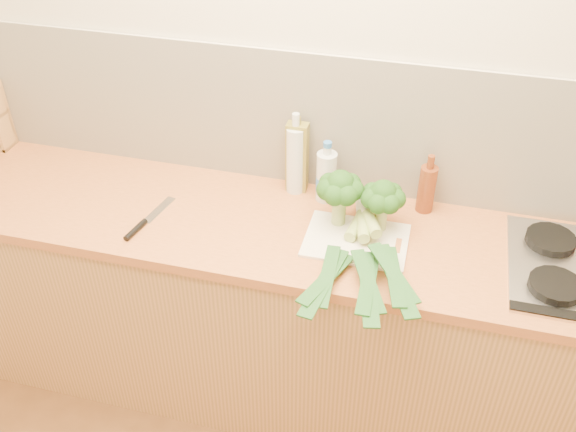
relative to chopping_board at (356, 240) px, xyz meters
name	(u,v)px	position (x,y,z in m)	size (l,w,h in m)	color
room_shell	(318,123)	(-0.22, 0.32, 0.26)	(3.50, 3.50, 3.50)	beige
counter	(297,315)	(-0.22, 0.03, -0.45)	(3.20, 0.62, 0.90)	#BA834D
chopping_board	(356,240)	(0.00, 0.00, 0.00)	(0.36, 0.26, 0.01)	silver
broccoli_left	(340,189)	(-0.08, 0.08, 0.15)	(0.17, 0.17, 0.22)	#95A962
broccoli_right	(383,197)	(0.07, 0.08, 0.14)	(0.16, 0.16, 0.20)	#95A962
leek_front	(350,237)	(-0.02, -0.02, 0.03)	(0.16, 0.69, 0.04)	white
leek_mid	(364,240)	(0.03, -0.05, 0.05)	(0.20, 0.66, 0.04)	white
leek_back	(379,239)	(0.08, -0.06, 0.06)	(0.29, 0.58, 0.04)	white
chefs_knife	(142,225)	(-0.76, -0.11, 0.00)	(0.08, 0.29, 0.02)	silver
oil_tin	(297,157)	(-0.28, 0.27, 0.14)	(0.08, 0.05, 0.32)	olive
glass_bottle	(295,159)	(-0.28, 0.26, 0.14)	(0.07, 0.07, 0.33)	silver
amber_bottle	(427,188)	(0.21, 0.25, 0.09)	(0.06, 0.06, 0.23)	maroon
water_bottle	(326,178)	(-0.16, 0.23, 0.09)	(0.08, 0.08, 0.23)	silver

